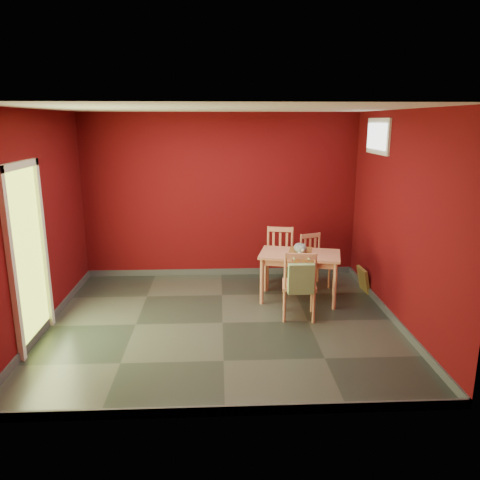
{
  "coord_description": "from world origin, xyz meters",
  "views": [
    {
      "loc": [
        -0.04,
        -5.65,
        2.56
      ],
      "look_at": [
        0.25,
        0.45,
        1.0
      ],
      "focal_mm": 35.0,
      "sensor_mm": 36.0,
      "label": 1
    }
  ],
  "objects_px": {
    "chair_near": "(299,284)",
    "picture_frame": "(363,280)",
    "chair_far_left": "(279,258)",
    "dining_table": "(300,259)",
    "cat": "(300,246)",
    "chair_far_right": "(314,260)",
    "tote_bag": "(301,279)"
  },
  "relations": [
    {
      "from": "chair_far_left",
      "to": "dining_table",
      "type": "bearing_deg",
      "value": -67.68
    },
    {
      "from": "chair_near",
      "to": "cat",
      "type": "height_order",
      "value": "chair_near"
    },
    {
      "from": "chair_far_right",
      "to": "cat",
      "type": "xyz_separation_m",
      "value": [
        -0.33,
        -0.58,
        0.38
      ]
    },
    {
      "from": "cat",
      "to": "picture_frame",
      "type": "height_order",
      "value": "cat"
    },
    {
      "from": "chair_far_left",
      "to": "picture_frame",
      "type": "height_order",
      "value": "chair_far_left"
    },
    {
      "from": "chair_near",
      "to": "tote_bag",
      "type": "bearing_deg",
      "value": -95.06
    },
    {
      "from": "tote_bag",
      "to": "cat",
      "type": "bearing_deg",
      "value": 81.11
    },
    {
      "from": "picture_frame",
      "to": "chair_near",
      "type": "bearing_deg",
      "value": -140.24
    },
    {
      "from": "chair_far_right",
      "to": "picture_frame",
      "type": "bearing_deg",
      "value": -21.39
    },
    {
      "from": "tote_bag",
      "to": "dining_table",
      "type": "bearing_deg",
      "value": 81.23
    },
    {
      "from": "chair_near",
      "to": "picture_frame",
      "type": "distance_m",
      "value": 1.56
    },
    {
      "from": "chair_near",
      "to": "cat",
      "type": "bearing_deg",
      "value": 79.88
    },
    {
      "from": "dining_table",
      "to": "chair_far_right",
      "type": "bearing_deg",
      "value": 60.8
    },
    {
      "from": "dining_table",
      "to": "tote_bag",
      "type": "height_order",
      "value": "tote_bag"
    },
    {
      "from": "chair_far_left",
      "to": "chair_near",
      "type": "height_order",
      "value": "chair_far_left"
    },
    {
      "from": "chair_far_left",
      "to": "chair_far_right",
      "type": "distance_m",
      "value": 0.56
    },
    {
      "from": "picture_frame",
      "to": "chair_far_left",
      "type": "bearing_deg",
      "value": 169.18
    },
    {
      "from": "tote_bag",
      "to": "cat",
      "type": "relative_size",
      "value": 1.19
    },
    {
      "from": "chair_far_left",
      "to": "cat",
      "type": "height_order",
      "value": "chair_far_left"
    },
    {
      "from": "dining_table",
      "to": "cat",
      "type": "distance_m",
      "value": 0.19
    },
    {
      "from": "chair_far_right",
      "to": "tote_bag",
      "type": "relative_size",
      "value": 1.81
    },
    {
      "from": "chair_far_right",
      "to": "picture_frame",
      "type": "height_order",
      "value": "chair_far_right"
    },
    {
      "from": "picture_frame",
      "to": "dining_table",
      "type": "bearing_deg",
      "value": -163.78
    },
    {
      "from": "chair_far_right",
      "to": "dining_table",
      "type": "bearing_deg",
      "value": -119.2
    },
    {
      "from": "chair_far_left",
      "to": "tote_bag",
      "type": "distance_m",
      "value": 1.45
    },
    {
      "from": "chair_far_left",
      "to": "tote_bag",
      "type": "xyz_separation_m",
      "value": [
        0.09,
        -1.44,
        0.15
      ]
    },
    {
      "from": "chair_far_right",
      "to": "tote_bag",
      "type": "distance_m",
      "value": 1.57
    },
    {
      "from": "cat",
      "to": "picture_frame",
      "type": "bearing_deg",
      "value": 12.5
    },
    {
      "from": "dining_table",
      "to": "cat",
      "type": "height_order",
      "value": "cat"
    },
    {
      "from": "chair_near",
      "to": "dining_table",
      "type": "bearing_deg",
      "value": 80.02
    },
    {
      "from": "chair_far_right",
      "to": "cat",
      "type": "height_order",
      "value": "cat"
    },
    {
      "from": "tote_bag",
      "to": "picture_frame",
      "type": "relative_size",
      "value": 1.23
    }
  ]
}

